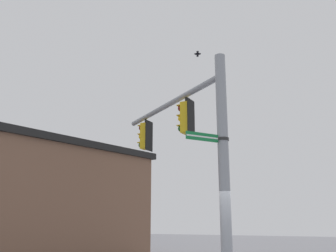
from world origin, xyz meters
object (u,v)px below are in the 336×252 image
object	(u,v)px
traffic_light_nearest_pole	(186,118)
traffic_light_mid_inner	(145,136)
street_name_sign	(214,138)
bird_flying	(198,54)

from	to	relation	value
traffic_light_nearest_pole	traffic_light_mid_inner	distance (m)	3.15
traffic_light_mid_inner	street_name_sign	world-z (taller)	traffic_light_mid_inner
traffic_light_mid_inner	street_name_sign	distance (m)	5.22
street_name_sign	bird_flying	distance (m)	4.75
traffic_light_nearest_pole	street_name_sign	size ratio (longest dim) A/B	1.10
traffic_light_nearest_pole	bird_flying	world-z (taller)	bird_flying
street_name_sign	bird_flying	size ratio (longest dim) A/B	3.43
traffic_light_nearest_pole	bird_flying	distance (m)	2.94
bird_flying	traffic_light_mid_inner	bearing A→B (deg)	75.53
traffic_light_nearest_pole	traffic_light_mid_inner	size ratio (longest dim) A/B	1.00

